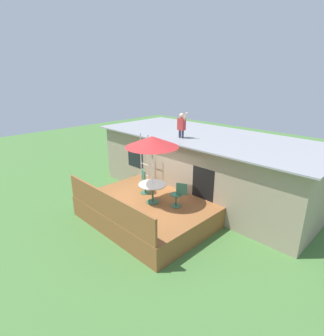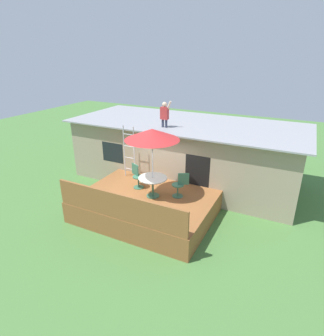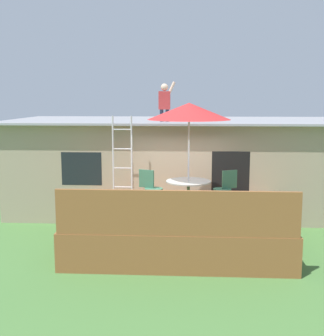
{
  "view_description": "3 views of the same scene",
  "coord_description": "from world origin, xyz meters",
  "px_view_note": "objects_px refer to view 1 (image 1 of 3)",
  "views": [
    {
      "loc": [
        6.96,
        -6.19,
        5.39
      ],
      "look_at": [
        0.09,
        0.64,
        1.98
      ],
      "focal_mm": 28.83,
      "sensor_mm": 36.0,
      "label": 1
    },
    {
      "loc": [
        4.7,
        -8.12,
        5.74
      ],
      "look_at": [
        0.4,
        0.41,
        1.81
      ],
      "focal_mm": 30.36,
      "sensor_mm": 36.0,
      "label": 2
    },
    {
      "loc": [
        0.21,
        -10.14,
        3.45
      ],
      "look_at": [
        -0.42,
        0.44,
        1.77
      ],
      "focal_mm": 47.56,
      "sensor_mm": 36.0,
      "label": 3
    }
  ],
  "objects_px": {
    "person_figure": "(182,124)",
    "patio_chair_right": "(178,195)",
    "step_ladder": "(145,159)",
    "patio_chair_left": "(145,182)",
    "patio_umbrella": "(152,142)",
    "patio_table": "(153,188)"
  },
  "relations": [
    {
      "from": "patio_umbrella",
      "to": "patio_chair_left",
      "type": "bearing_deg",
      "value": 156.12
    },
    {
      "from": "patio_chair_left",
      "to": "person_figure",
      "type": "bearing_deg",
      "value": 107.06
    },
    {
      "from": "patio_chair_right",
      "to": "patio_table",
      "type": "bearing_deg",
      "value": -0.0
    },
    {
      "from": "patio_chair_left",
      "to": "patio_umbrella",
      "type": "bearing_deg",
      "value": 0.0
    },
    {
      "from": "step_ladder",
      "to": "patio_chair_left",
      "type": "relative_size",
      "value": 2.39
    },
    {
      "from": "person_figure",
      "to": "step_ladder",
      "type": "bearing_deg",
      "value": -130.48
    },
    {
      "from": "step_ladder",
      "to": "patio_chair_right",
      "type": "xyz_separation_m",
      "value": [
        2.58,
        -0.68,
        -0.64
      ]
    },
    {
      "from": "patio_table",
      "to": "step_ladder",
      "type": "height_order",
      "value": "step_ladder"
    },
    {
      "from": "person_figure",
      "to": "patio_chair_right",
      "type": "xyz_separation_m",
      "value": [
        1.55,
        -1.89,
        -2.14
      ]
    },
    {
      "from": "patio_umbrella",
      "to": "patio_chair_right",
      "type": "distance_m",
      "value": 2.13
    },
    {
      "from": "person_figure",
      "to": "patio_chair_left",
      "type": "xyz_separation_m",
      "value": [
        -0.23,
        -1.92,
        -2.14
      ]
    },
    {
      "from": "person_figure",
      "to": "patio_chair_left",
      "type": "distance_m",
      "value": 2.89
    },
    {
      "from": "step_ladder",
      "to": "patio_chair_left",
      "type": "xyz_separation_m",
      "value": [
        0.8,
        -0.72,
        -0.64
      ]
    },
    {
      "from": "step_ladder",
      "to": "patio_chair_right",
      "type": "height_order",
      "value": "step_ladder"
    },
    {
      "from": "step_ladder",
      "to": "person_figure",
      "type": "relative_size",
      "value": 1.98
    },
    {
      "from": "patio_umbrella",
      "to": "step_ladder",
      "type": "relative_size",
      "value": 1.15
    },
    {
      "from": "patio_umbrella",
      "to": "patio_table",
      "type": "bearing_deg",
      "value": 90.0
    },
    {
      "from": "patio_table",
      "to": "patio_chair_right",
      "type": "xyz_separation_m",
      "value": [
        0.88,
        0.43,
        -0.13
      ]
    },
    {
      "from": "patio_table",
      "to": "person_figure",
      "type": "xyz_separation_m",
      "value": [
        -0.67,
        2.32,
        2.01
      ]
    },
    {
      "from": "patio_table",
      "to": "person_figure",
      "type": "distance_m",
      "value": 3.15
    },
    {
      "from": "patio_umbrella",
      "to": "patio_chair_right",
      "type": "bearing_deg",
      "value": 26.18
    },
    {
      "from": "patio_table",
      "to": "patio_chair_right",
      "type": "distance_m",
      "value": 0.99
    }
  ]
}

